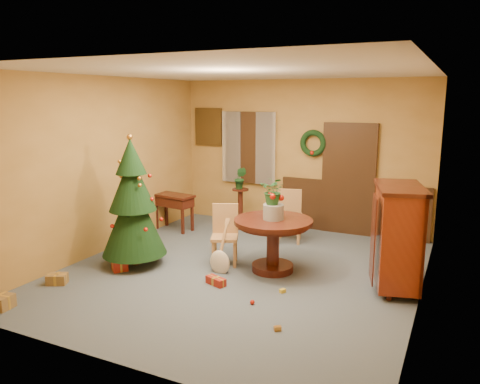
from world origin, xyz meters
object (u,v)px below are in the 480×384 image
Objects in this scene: christmas_tree at (133,204)px; writing_desk at (174,203)px; dining_table at (273,235)px; chair_near at (225,232)px; sideboard at (397,234)px.

writing_desk is at bearing 105.81° from christmas_tree.
dining_table reaches higher than writing_desk.
christmas_tree is (-1.22, -0.69, 0.46)m from chair_near.
writing_desk is 0.60× the size of sideboard.
dining_table is 1.75m from sideboard.
christmas_tree is 3.85m from sideboard.
writing_desk is (-0.54, 1.91, -0.43)m from christmas_tree.
dining_table is 0.82× the size of sideboard.
dining_table is at bearing -175.76° from sideboard.
sideboard reaches higher than chair_near.
chair_near is 1.47m from christmas_tree.
dining_table is 0.57× the size of christmas_tree.
chair_near is at bearing 29.40° from christmas_tree.
dining_table is 1.37× the size of writing_desk.
christmas_tree reaches higher than writing_desk.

